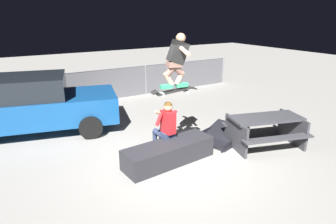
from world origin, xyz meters
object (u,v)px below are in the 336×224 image
object	(u,v)px
picnic_table_back	(265,127)
parked_car	(34,104)
person_sitting_on_ledge	(165,125)
skateboard	(174,91)
kicker_ramp	(221,137)
skater_airborne	(177,58)
ledge_box_main	(169,153)

from	to	relation	value
picnic_table_back	parked_car	distance (m)	6.01
person_sitting_on_ledge	skateboard	xyz separation A→B (m)	(0.12, -0.17, 0.82)
kicker_ramp	picnic_table_back	distance (m)	1.13
kicker_ramp	skater_airborne	bearing A→B (deg)	-174.08
person_sitting_on_ledge	picnic_table_back	bearing A→B (deg)	-20.30
skater_airborne	kicker_ramp	bearing A→B (deg)	5.92
ledge_box_main	skateboard	bearing A→B (deg)	39.54
skateboard	ledge_box_main	bearing A→B (deg)	-140.46
ledge_box_main	skateboard	distance (m)	1.34
kicker_ramp	picnic_table_back	bearing A→B (deg)	-52.59
skater_airborne	ledge_box_main	bearing A→B (deg)	-146.79
picnic_table_back	kicker_ramp	bearing A→B (deg)	127.41
parked_car	person_sitting_on_ledge	bearing A→B (deg)	-51.23
picnic_table_back	parked_car	bearing A→B (deg)	140.91
ledge_box_main	kicker_ramp	xyz separation A→B (m)	(1.81, 0.36, -0.17)
kicker_ramp	picnic_table_back	world-z (taller)	picnic_table_back
ledge_box_main	skater_airborne	distance (m)	2.02
skater_airborne	person_sitting_on_ledge	bearing A→B (deg)	134.22
ledge_box_main	skater_airborne	world-z (taller)	skater_airborne
skateboard	picnic_table_back	bearing A→B (deg)	-17.28
skater_airborne	parked_car	world-z (taller)	skater_airborne
skater_airborne	picnic_table_back	distance (m)	2.81
ledge_box_main	parked_car	distance (m)	4.03
ledge_box_main	parked_car	size ratio (longest dim) A/B	0.46
kicker_ramp	parked_car	size ratio (longest dim) A/B	0.32
ledge_box_main	skateboard	world-z (taller)	skateboard
person_sitting_on_ledge	parked_car	world-z (taller)	parked_car
parked_car	skateboard	bearing A→B (deg)	-51.44
person_sitting_on_ledge	skater_airborne	world-z (taller)	skater_airborne
skateboard	skater_airborne	size ratio (longest dim) A/B	0.93
person_sitting_on_ledge	skater_airborne	distance (m)	1.53
person_sitting_on_ledge	skater_airborne	bearing A→B (deg)	-45.78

